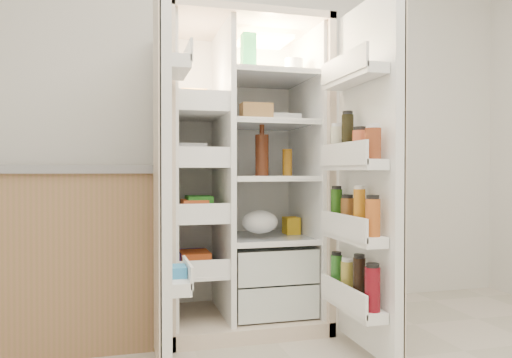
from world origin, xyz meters
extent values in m
cube|color=silver|center=(0.00, 2.00, 1.35)|extent=(4.00, 0.02, 2.70)
cube|color=beige|center=(-0.12, 1.93, 0.90)|extent=(0.92, 0.04, 1.80)
cube|color=beige|center=(-0.56, 1.60, 0.90)|extent=(0.04, 0.70, 1.80)
cube|color=beige|center=(0.32, 1.60, 0.90)|extent=(0.04, 0.70, 1.80)
cube|color=beige|center=(-0.12, 1.60, 1.78)|extent=(0.92, 0.70, 0.04)
cube|color=beige|center=(-0.12, 1.60, 0.04)|extent=(0.92, 0.70, 0.08)
cube|color=white|center=(-0.12, 1.90, 0.92)|extent=(0.84, 0.02, 1.68)
cube|color=white|center=(-0.53, 1.60, 0.92)|extent=(0.02, 0.62, 1.68)
cube|color=white|center=(0.29, 1.60, 0.92)|extent=(0.02, 0.62, 1.68)
cube|color=white|center=(-0.23, 1.60, 0.92)|extent=(0.03, 0.62, 1.68)
cube|color=silver|center=(0.04, 1.58, 0.18)|extent=(0.47, 0.52, 0.19)
cube|color=silver|center=(0.04, 1.58, 0.39)|extent=(0.47, 0.52, 0.19)
cube|color=#FFD18C|center=(0.04, 1.65, 1.72)|extent=(0.30, 0.30, 0.02)
cube|color=white|center=(-0.38, 1.60, 0.35)|extent=(0.28, 0.58, 0.02)
cube|color=white|center=(-0.38, 1.60, 0.65)|extent=(0.28, 0.58, 0.02)
cube|color=white|center=(-0.38, 1.60, 0.95)|extent=(0.28, 0.58, 0.02)
cube|color=white|center=(-0.38, 1.60, 1.25)|extent=(0.28, 0.58, 0.02)
cube|color=silver|center=(0.04, 1.60, 0.52)|extent=(0.49, 0.58, 0.01)
cube|color=silver|center=(0.04, 1.60, 0.88)|extent=(0.49, 0.58, 0.01)
cube|color=silver|center=(0.04, 1.60, 1.20)|extent=(0.49, 0.58, 0.02)
cube|color=silver|center=(0.04, 1.60, 1.48)|extent=(0.49, 0.58, 0.02)
cube|color=#E0551F|center=(-0.38, 1.60, 0.41)|extent=(0.16, 0.20, 0.10)
cube|color=#257D22|center=(-0.38, 1.60, 0.72)|extent=(0.14, 0.18, 0.12)
cube|color=silver|center=(-0.38, 1.60, 0.99)|extent=(0.20, 0.22, 0.07)
cube|color=orange|center=(-0.38, 1.60, 1.33)|extent=(0.15, 0.16, 0.14)
cube|color=#5339AB|center=(-0.38, 1.60, 0.40)|extent=(0.18, 0.20, 0.09)
cube|color=orange|center=(-0.38, 1.60, 0.71)|extent=(0.14, 0.18, 0.10)
cube|color=white|center=(-0.38, 1.60, 1.02)|extent=(0.16, 0.16, 0.12)
sphere|color=orange|center=(-0.09, 1.50, 0.12)|extent=(0.07, 0.07, 0.07)
sphere|color=orange|center=(0.00, 1.54, 0.12)|extent=(0.07, 0.07, 0.07)
sphere|color=orange|center=(0.10, 1.50, 0.12)|extent=(0.07, 0.07, 0.07)
sphere|color=orange|center=(-0.04, 1.64, 0.12)|extent=(0.07, 0.07, 0.07)
sphere|color=orange|center=(0.06, 1.62, 0.12)|extent=(0.07, 0.07, 0.07)
ellipsoid|color=#447627|center=(0.04, 1.60, 0.40)|extent=(0.26, 0.24, 0.11)
cylinder|color=#4B2010|center=(-0.01, 1.51, 1.01)|extent=(0.08, 0.08, 0.25)
cylinder|color=#824F0E|center=(0.14, 1.50, 0.97)|extent=(0.06, 0.06, 0.16)
cube|color=#2A9D55|center=(-0.09, 1.52, 1.60)|extent=(0.08, 0.08, 0.23)
cylinder|color=silver|center=(0.18, 1.50, 1.54)|extent=(0.11, 0.11, 0.10)
cylinder|color=gold|center=(0.01, 1.74, 1.53)|extent=(0.07, 0.07, 0.09)
cube|color=white|center=(0.12, 1.56, 1.24)|extent=(0.24, 0.10, 0.06)
cube|color=#B07E46|center=(-0.04, 1.52, 1.26)|extent=(0.18, 0.10, 0.11)
ellipsoid|color=silver|center=(-0.03, 1.51, 0.60)|extent=(0.21, 0.19, 0.14)
cube|color=yellow|center=(0.22, 1.66, 0.58)|extent=(0.09, 0.11, 0.11)
cube|color=white|center=(-0.62, 1.05, 0.90)|extent=(0.05, 0.40, 1.72)
cube|color=beige|center=(-0.64, 1.05, 0.90)|extent=(0.01, 0.40, 1.72)
cube|color=white|center=(-0.55, 1.05, 0.40)|extent=(0.09, 0.32, 0.06)
cube|color=white|center=(-0.55, 1.05, 1.40)|extent=(0.09, 0.32, 0.06)
cube|color=#338CCC|center=(-0.55, 1.05, 0.43)|extent=(0.07, 0.12, 0.10)
cube|color=white|center=(0.38, 0.96, 0.90)|extent=(0.05, 0.58, 1.72)
cube|color=beige|center=(0.41, 0.96, 0.90)|extent=(0.01, 0.58, 1.72)
cube|color=white|center=(0.30, 0.96, 0.26)|extent=(0.11, 0.50, 0.05)
cube|color=white|center=(0.30, 0.96, 0.60)|extent=(0.11, 0.50, 0.05)
cube|color=white|center=(0.30, 0.96, 0.95)|extent=(0.11, 0.50, 0.05)
cube|color=white|center=(0.30, 0.96, 1.38)|extent=(0.11, 0.50, 0.05)
cylinder|color=maroon|center=(0.30, 0.76, 0.39)|extent=(0.07, 0.07, 0.20)
cylinder|color=black|center=(0.30, 0.89, 0.40)|extent=(0.06, 0.06, 0.22)
cylinder|color=#A39136|center=(0.30, 1.02, 0.38)|extent=(0.06, 0.06, 0.18)
cylinder|color=#2C7025|center=(0.30, 1.15, 0.38)|extent=(0.06, 0.06, 0.19)
cylinder|color=#AF531D|center=(0.30, 0.76, 0.71)|extent=(0.07, 0.07, 0.17)
cylinder|color=#C47317|center=(0.30, 0.89, 0.73)|extent=(0.06, 0.06, 0.21)
cylinder|color=brown|center=(0.30, 1.02, 0.70)|extent=(0.07, 0.07, 0.16)
cylinder|color=#224F12|center=(0.30, 1.15, 0.72)|extent=(0.06, 0.06, 0.20)
cylinder|color=brown|center=(0.30, 0.76, 1.04)|extent=(0.07, 0.07, 0.14)
cylinder|color=#BC5330|center=(0.30, 0.89, 1.04)|extent=(0.07, 0.07, 0.14)
cylinder|color=black|center=(0.30, 1.02, 1.09)|extent=(0.06, 0.06, 0.23)
cylinder|color=beige|center=(0.30, 1.15, 1.06)|extent=(0.06, 0.06, 0.18)
cube|color=#926849|center=(-1.26, 1.62, 0.45)|extent=(1.27, 0.66, 0.91)
cube|color=gray|center=(-1.26, 1.62, 0.93)|extent=(1.31, 0.70, 0.04)
camera|label=1|loc=(-0.78, -1.21, 0.92)|focal=34.00mm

